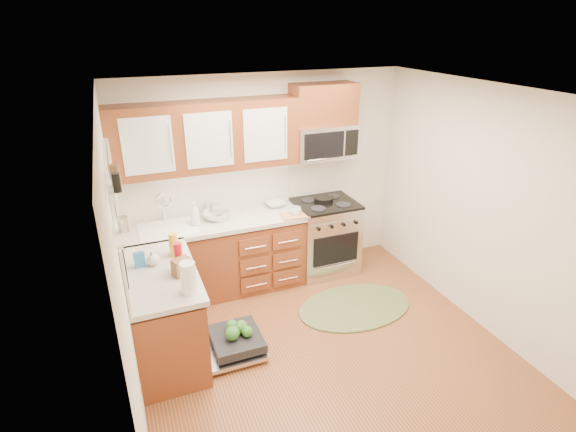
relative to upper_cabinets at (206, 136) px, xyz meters
name	(u,v)px	position (x,y,z in m)	size (l,w,h in m)	color
floor	(324,349)	(0.73, -1.57, -1.88)	(3.50, 3.50, 0.00)	brown
ceiling	(334,94)	(0.73, -1.57, 0.62)	(3.50, 3.50, 0.00)	white
wall_back	(265,178)	(0.73, 0.18, -0.62)	(3.50, 0.04, 2.50)	silver
wall_front	(467,367)	(0.73, -3.33, -0.62)	(3.50, 0.04, 2.50)	silver
wall_left	(122,275)	(-1.02, -1.57, -0.62)	(0.04, 3.50, 2.50)	silver
wall_right	(482,210)	(2.48, -1.57, -0.62)	(0.04, 3.50, 2.50)	silver
base_cabinet_back	(217,259)	(0.00, -0.12, -1.45)	(2.05, 0.60, 0.85)	maroon
base_cabinet_left	(165,317)	(-0.72, -1.05, -1.45)	(0.60, 1.25, 0.85)	maroon
countertop_back	(215,223)	(0.00, -0.14, -0.97)	(2.07, 0.64, 0.05)	beige
countertop_left	(160,274)	(-0.71, -1.05, -0.97)	(0.64, 1.27, 0.05)	beige
backsplash_back	(207,189)	(0.00, 0.16, -0.67)	(2.05, 0.02, 0.57)	silver
backsplash_left	(122,249)	(-1.01, -1.05, -0.67)	(0.02, 1.25, 0.57)	silver
upper_cabinets	(206,136)	(0.00, 0.00, 0.00)	(2.05, 0.35, 0.75)	maroon
cabinet_over_mw	(324,104)	(1.41, 0.00, 0.26)	(0.76, 0.35, 0.47)	maroon
range	(324,237)	(1.41, -0.15, -1.40)	(0.76, 0.64, 0.95)	silver
microwave	(323,141)	(1.41, -0.02, -0.18)	(0.76, 0.38, 0.40)	silver
sink	(169,239)	(-0.52, -0.16, -1.07)	(0.62, 0.50, 0.26)	white
dishwasher	(233,343)	(-0.13, -1.27, -1.77)	(0.70, 0.60, 0.20)	silver
window	(116,214)	(-1.01, -1.07, -0.32)	(0.03, 1.05, 1.05)	white
window_blind	(113,176)	(-0.98, -1.07, 0.00)	(0.02, 0.96, 0.40)	white
shelf_upper	(111,191)	(-0.99, -1.92, 0.17)	(0.04, 0.40, 0.03)	white
shelf_lower	(118,234)	(-0.99, -1.92, -0.12)	(0.04, 0.40, 0.03)	white
rug	(355,307)	(1.36, -1.07, -1.86)	(1.35, 0.88, 0.02)	#647040
skillet	(324,199)	(1.41, -0.08, -0.90)	(0.24, 0.24, 0.05)	black
stock_pot	(221,215)	(0.09, -0.13, -0.90)	(0.18, 0.18, 0.11)	silver
cutting_board	(295,216)	(0.91, -0.35, -0.94)	(0.31, 0.20, 0.02)	tan
canister	(209,209)	(-0.01, 0.07, -0.88)	(0.09, 0.09, 0.15)	silver
paper_towel_roll	(188,278)	(-0.52, -1.50, -0.81)	(0.13, 0.13, 0.28)	white
mustard_bottle	(173,245)	(-0.55, -0.81, -0.83)	(0.08, 0.08, 0.24)	gold
red_bottle	(178,256)	(-0.54, -1.07, -0.82)	(0.07, 0.07, 0.27)	red
wooden_box	(182,267)	(-0.53, -1.18, -0.87)	(0.16, 0.11, 0.16)	brown
blue_carton	(139,260)	(-0.88, -0.89, -0.88)	(0.09, 0.05, 0.15)	#2770B8
bowl_a	(275,204)	(0.80, 0.03, -0.92)	(0.23, 0.23, 0.06)	#999999
bowl_b	(216,215)	(0.03, -0.09, -0.90)	(0.30, 0.30, 0.09)	#999999
cup	(296,211)	(0.93, -0.32, -0.90)	(0.13, 0.13, 0.10)	#999999
soap_bottle_a	(194,214)	(-0.22, -0.16, -0.81)	(0.11, 0.11, 0.28)	#999999
soap_bottle_b	(175,245)	(-0.52, -0.78, -0.84)	(0.09, 0.10, 0.21)	#999999
soap_bottle_c	(153,258)	(-0.76, -0.91, -0.88)	(0.12, 0.12, 0.15)	#999999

